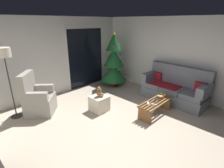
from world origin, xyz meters
name	(u,v)px	position (x,y,z in m)	size (l,w,h in m)	color
ground_plane	(122,131)	(0.00, 0.00, 0.00)	(7.00, 7.00, 0.00)	#B2A38E
wall_back	(50,58)	(0.00, 3.06, 1.25)	(5.72, 0.12, 2.50)	silver
wall_right	(182,58)	(2.86, 0.00, 1.25)	(0.12, 6.00, 2.50)	silver
patio_door_frame	(86,57)	(1.36, 2.99, 1.10)	(1.60, 0.02, 2.20)	silver
patio_door_glass	(86,58)	(1.36, 2.97, 1.05)	(1.50, 0.02, 2.10)	black
couch	(175,89)	(2.32, -0.11, 0.40)	(0.87, 1.97, 1.08)	slate
coffee_table	(155,106)	(1.17, -0.14, 0.25)	(1.10, 0.40, 0.37)	brown
remote_silver	(154,105)	(0.97, -0.21, 0.38)	(0.04, 0.16, 0.02)	#ADADB2
remote_black	(155,101)	(1.20, -0.11, 0.38)	(0.04, 0.16, 0.02)	black
remote_white	(148,103)	(0.93, -0.07, 0.38)	(0.04, 0.16, 0.02)	silver
remote_graphite	(158,100)	(1.31, -0.13, 0.38)	(0.04, 0.16, 0.02)	#333338
book_stack	(161,96)	(1.51, -0.11, 0.41)	(0.26, 0.21, 0.08)	#A32D28
cell_phone	(162,94)	(1.52, -0.11, 0.46)	(0.07, 0.14, 0.01)	black
christmas_tree	(114,63)	(2.02, 2.19, 0.90)	(0.97, 0.97, 2.02)	#4C1E19
armchair	(38,99)	(-0.93, 2.14, 0.40)	(0.97, 0.97, 1.13)	gray
floor_lamp	(5,60)	(-1.44, 2.38, 1.51)	(0.32, 0.32, 1.78)	#2D2D30
ottoman	(99,103)	(0.29, 1.09, 0.21)	(0.44, 0.44, 0.42)	beige
teddy_bear_chestnut	(99,92)	(0.30, 1.08, 0.54)	(0.21, 0.22, 0.29)	brown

